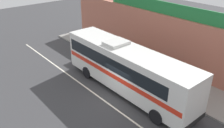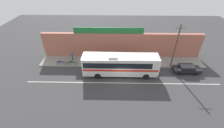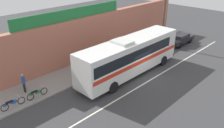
{
  "view_description": "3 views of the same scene",
  "coord_description": "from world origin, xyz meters",
  "px_view_note": "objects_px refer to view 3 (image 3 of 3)",
  "views": [
    {
      "loc": [
        10.96,
        -9.57,
        10.17
      ],
      "look_at": [
        -2.42,
        1.68,
        1.45
      ],
      "focal_mm": 37.69,
      "sensor_mm": 36.0,
      "label": 1
    },
    {
      "loc": [
        -1.3,
        -18.43,
        15.58
      ],
      "look_at": [
        -1.71,
        1.3,
        2.13
      ],
      "focal_mm": 24.05,
      "sensor_mm": 36.0,
      "label": 2
    },
    {
      "loc": [
        -16.07,
        -11.46,
        10.58
      ],
      "look_at": [
        -2.85,
        1.42,
        1.91
      ],
      "focal_mm": 36.97,
      "sensor_mm": 36.0,
      "label": 3
    }
  ],
  "objects_px": {
    "intercity_bus": "(130,55)",
    "motorcycle_purple": "(37,93)",
    "motorcycle_orange": "(12,103)",
    "pedestrian_far_left": "(76,60)",
    "motorcycle_green": "(82,74)",
    "utility_pole": "(164,14)",
    "pedestrian_far_right": "(23,82)",
    "pedestrian_near_shop": "(104,53)",
    "parked_car": "(180,39)"
  },
  "relations": [
    {
      "from": "intercity_bus",
      "to": "utility_pole",
      "type": "bearing_deg",
      "value": 14.04
    },
    {
      "from": "motorcycle_orange",
      "to": "pedestrian_far_right",
      "type": "distance_m",
      "value": 2.32
    },
    {
      "from": "utility_pole",
      "to": "motorcycle_green",
      "type": "xyz_separation_m",
      "value": [
        -13.02,
        0.23,
        -3.58
      ]
    },
    {
      "from": "pedestrian_far_right",
      "to": "motorcycle_purple",
      "type": "bearing_deg",
      "value": -78.66
    },
    {
      "from": "intercity_bus",
      "to": "pedestrian_far_right",
      "type": "distance_m",
      "value": 9.73
    },
    {
      "from": "motorcycle_green",
      "to": "pedestrian_far_left",
      "type": "xyz_separation_m",
      "value": [
        0.8,
        1.85,
        0.57
      ]
    },
    {
      "from": "motorcycle_purple",
      "to": "motorcycle_orange",
      "type": "distance_m",
      "value": 2.0
    },
    {
      "from": "utility_pole",
      "to": "pedestrian_far_right",
      "type": "bearing_deg",
      "value": 174.38
    },
    {
      "from": "utility_pole",
      "to": "motorcycle_orange",
      "type": "distance_m",
      "value": 19.95
    },
    {
      "from": "motorcycle_green",
      "to": "pedestrian_near_shop",
      "type": "xyz_separation_m",
      "value": [
        4.15,
        1.23,
        0.5
      ]
    },
    {
      "from": "parked_car",
      "to": "pedestrian_near_shop",
      "type": "relative_size",
      "value": 2.78
    },
    {
      "from": "motorcycle_green",
      "to": "pedestrian_far_right",
      "type": "bearing_deg",
      "value": 162.59
    },
    {
      "from": "motorcycle_orange",
      "to": "pedestrian_far_right",
      "type": "bearing_deg",
      "value": 40.81
    },
    {
      "from": "pedestrian_near_shop",
      "to": "motorcycle_green",
      "type": "bearing_deg",
      "value": -163.52
    },
    {
      "from": "parked_car",
      "to": "motorcycle_orange",
      "type": "xyz_separation_m",
      "value": [
        -21.82,
        1.75,
        -0.17
      ]
    },
    {
      "from": "utility_pole",
      "to": "pedestrian_near_shop",
      "type": "relative_size",
      "value": 4.83
    },
    {
      "from": "motorcycle_purple",
      "to": "pedestrian_far_left",
      "type": "relative_size",
      "value": 1.07
    },
    {
      "from": "motorcycle_green",
      "to": "motorcycle_orange",
      "type": "xyz_separation_m",
      "value": [
        -6.6,
        0.07,
        0.0
      ]
    },
    {
      "from": "motorcycle_purple",
      "to": "motorcycle_orange",
      "type": "relative_size",
      "value": 0.96
    },
    {
      "from": "motorcycle_green",
      "to": "motorcycle_orange",
      "type": "bearing_deg",
      "value": 179.39
    },
    {
      "from": "pedestrian_near_shop",
      "to": "utility_pole",
      "type": "bearing_deg",
      "value": -9.32
    },
    {
      "from": "motorcycle_green",
      "to": "pedestrian_near_shop",
      "type": "height_order",
      "value": "pedestrian_near_shop"
    },
    {
      "from": "motorcycle_purple",
      "to": "pedestrian_far_left",
      "type": "bearing_deg",
      "value": 18.5
    },
    {
      "from": "utility_pole",
      "to": "motorcycle_purple",
      "type": "bearing_deg",
      "value": 179.13
    },
    {
      "from": "intercity_bus",
      "to": "motorcycle_purple",
      "type": "distance_m",
      "value": 9.0
    },
    {
      "from": "motorcycle_purple",
      "to": "motorcycle_green",
      "type": "distance_m",
      "value": 4.6
    },
    {
      "from": "motorcycle_purple",
      "to": "pedestrian_near_shop",
      "type": "distance_m",
      "value": 8.85
    },
    {
      "from": "motorcycle_orange",
      "to": "parked_car",
      "type": "bearing_deg",
      "value": -4.59
    },
    {
      "from": "motorcycle_green",
      "to": "pedestrian_near_shop",
      "type": "distance_m",
      "value": 4.36
    },
    {
      "from": "intercity_bus",
      "to": "pedestrian_far_right",
      "type": "bearing_deg",
      "value": 155.32
    },
    {
      "from": "utility_pole",
      "to": "pedestrian_far_left",
      "type": "distance_m",
      "value": 12.75
    },
    {
      "from": "motorcycle_green",
      "to": "pedestrian_far_left",
      "type": "height_order",
      "value": "pedestrian_far_left"
    },
    {
      "from": "pedestrian_near_shop",
      "to": "pedestrian_far_left",
      "type": "distance_m",
      "value": 3.41
    },
    {
      "from": "pedestrian_far_right",
      "to": "pedestrian_far_left",
      "type": "bearing_deg",
      "value": 3.12
    },
    {
      "from": "motorcycle_purple",
      "to": "pedestrian_far_left",
      "type": "xyz_separation_m",
      "value": [
        5.4,
        1.81,
        0.57
      ]
    },
    {
      "from": "parked_car",
      "to": "motorcycle_green",
      "type": "xyz_separation_m",
      "value": [
        -15.22,
        1.68,
        -0.17
      ]
    },
    {
      "from": "parked_car",
      "to": "pedestrian_near_shop",
      "type": "xyz_separation_m",
      "value": [
        -11.07,
        2.91,
        0.33
      ]
    },
    {
      "from": "motorcycle_green",
      "to": "pedestrian_far_right",
      "type": "height_order",
      "value": "pedestrian_far_right"
    },
    {
      "from": "motorcycle_purple",
      "to": "motorcycle_green",
      "type": "xyz_separation_m",
      "value": [
        4.6,
        -0.04,
        0.0
      ]
    },
    {
      "from": "motorcycle_green",
      "to": "motorcycle_orange",
      "type": "height_order",
      "value": "same"
    },
    {
      "from": "parked_car",
      "to": "pedestrian_far_left",
      "type": "bearing_deg",
      "value": 166.25
    },
    {
      "from": "motorcycle_green",
      "to": "pedestrian_far_left",
      "type": "distance_m",
      "value": 2.09
    },
    {
      "from": "motorcycle_purple",
      "to": "motorcycle_green",
      "type": "bearing_deg",
      "value": -0.5
    },
    {
      "from": "motorcycle_orange",
      "to": "pedestrian_far_left",
      "type": "relative_size",
      "value": 1.12
    },
    {
      "from": "parked_car",
      "to": "motorcycle_green",
      "type": "bearing_deg",
      "value": 173.7
    },
    {
      "from": "utility_pole",
      "to": "motorcycle_green",
      "type": "relative_size",
      "value": 3.96
    },
    {
      "from": "motorcycle_orange",
      "to": "pedestrian_far_left",
      "type": "xyz_separation_m",
      "value": [
        7.4,
        1.78,
        0.57
      ]
    },
    {
      "from": "pedestrian_far_right",
      "to": "parked_car",
      "type": "bearing_deg",
      "value": -9.09
    },
    {
      "from": "parked_car",
      "to": "motorcycle_purple",
      "type": "bearing_deg",
      "value": 175.04
    },
    {
      "from": "pedestrian_far_left",
      "to": "motorcycle_green",
      "type": "bearing_deg",
      "value": -113.39
    }
  ]
}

